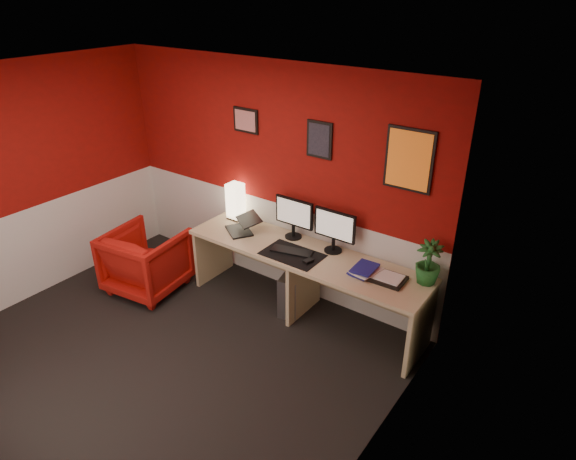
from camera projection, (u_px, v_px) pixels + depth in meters
The scene contains 26 objects.
ground at pixel (160, 361), 4.63m from camera, with size 4.00×3.50×0.01m, color black.
ceiling at pixel (119, 87), 3.50m from camera, with size 4.00×3.50×0.01m, color white.
wall_back at pixel (272, 180), 5.34m from camera, with size 4.00×0.01×2.50m, color maroon.
wall_left at pixel (14, 189), 5.10m from camera, with size 0.01×3.50×2.50m, color maroon.
wall_right at pixel (360, 334), 3.03m from camera, with size 0.01×3.50×2.50m, color maroon.
wainscot_back at pixel (273, 242), 5.67m from camera, with size 4.00×0.01×1.00m, color silver.
wainscot_left at pixel (31, 253), 5.44m from camera, with size 0.01×3.50×1.00m, color silver.
wainscot_right at pixel (352, 422), 3.37m from camera, with size 0.01×3.50×1.00m, color silver.
desk at pixel (304, 283), 5.14m from camera, with size 2.60×0.65×0.73m, color tan.
shoji_lamp at pixel (236, 202), 5.60m from camera, with size 0.16×0.16×0.40m, color #FFE5B2.
laptop at pixel (239, 222), 5.35m from camera, with size 0.33×0.23×0.22m, color black.
monitor_left at pixel (293, 212), 5.15m from camera, with size 0.45×0.06×0.58m, color black.
monitor_right at pixel (334, 225), 4.88m from camera, with size 0.45×0.06×0.58m, color black.
desk_mat at pixel (292, 254), 4.94m from camera, with size 0.60×0.38×0.01m, color black.
keyboard at pixel (292, 251), 4.98m from camera, with size 0.42×0.14×0.02m, color black.
mouse at pixel (308, 261), 4.79m from camera, with size 0.06×0.10×0.03m, color black.
book_bottom at pixel (355, 268), 4.69m from camera, with size 0.20×0.27×0.02m, color navy.
book_middle at pixel (358, 266), 4.67m from camera, with size 0.21×0.28×0.02m, color silver.
book_top at pixel (355, 265), 4.64m from camera, with size 0.20×0.27×0.03m, color navy.
zen_tray at pixel (386, 278), 4.53m from camera, with size 0.35×0.25×0.03m, color black.
potted_plant at pixel (428, 263), 4.40m from camera, with size 0.23×0.23×0.41m, color #19591E.
pc_tower at pixel (294, 291), 5.27m from camera, with size 0.20×0.45×0.45m, color #99999E.
armchair at pixel (147, 260), 5.57m from camera, with size 0.77×0.79×0.72m, color #A6140D.
art_left at pixel (246, 120), 5.22m from camera, with size 0.32×0.02×0.26m, color red.
art_center at pixel (319, 140), 4.77m from camera, with size 0.28×0.02×0.36m, color black.
art_right at pixel (409, 160), 4.30m from camera, with size 0.44×0.02×0.56m, color orange.
Camera 1 is at (3.05, -2.22, 3.18)m, focal length 31.07 mm.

